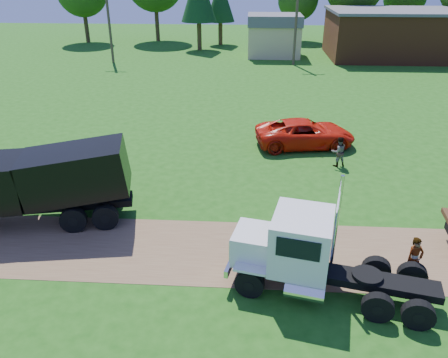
# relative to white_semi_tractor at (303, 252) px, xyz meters

# --- Properties ---
(ground) EXTENTS (140.00, 140.00, 0.00)m
(ground) POSITION_rel_white_semi_tractor_xyz_m (-3.24, 1.84, -1.40)
(ground) COLOR #1A4F11
(ground) RESTS_ON ground
(dirt_track) EXTENTS (120.00, 4.20, 0.01)m
(dirt_track) POSITION_rel_white_semi_tractor_xyz_m (-3.24, 1.84, -1.39)
(dirt_track) COLOR brown
(dirt_track) RESTS_ON ground
(white_semi_tractor) EXTENTS (6.92, 3.55, 4.09)m
(white_semi_tractor) POSITION_rel_white_semi_tractor_xyz_m (0.00, 0.00, 0.00)
(white_semi_tractor) COLOR black
(white_semi_tractor) RESTS_ON ground
(black_dump_truck) EXTENTS (7.97, 3.87, 3.38)m
(black_dump_truck) POSITION_rel_white_semi_tractor_xyz_m (-10.30, 3.64, 0.46)
(black_dump_truck) COLOR black
(black_dump_truck) RESTS_ON ground
(orange_pickup) EXTENTS (6.20, 3.59, 1.62)m
(orange_pickup) POSITION_rel_white_semi_tractor_xyz_m (1.48, 12.92, -0.58)
(orange_pickup) COLOR red
(orange_pickup) RESTS_ON ground
(spectator_a) EXTENTS (0.70, 0.56, 1.68)m
(spectator_a) POSITION_rel_white_semi_tractor_xyz_m (3.88, 0.60, -0.56)
(spectator_a) COLOR #999999
(spectator_a) RESTS_ON ground
(spectator_b) EXTENTS (0.94, 0.82, 1.65)m
(spectator_b) POSITION_rel_white_semi_tractor_xyz_m (2.97, 10.12, -0.57)
(spectator_b) COLOR #999999
(spectator_b) RESTS_ON ground
(brick_building) EXTENTS (15.40, 10.40, 5.30)m
(brick_building) POSITION_rel_white_semi_tractor_xyz_m (14.76, 41.84, 1.26)
(brick_building) COLOR brown
(brick_building) RESTS_ON ground
(tan_shed) EXTENTS (6.20, 5.40, 4.70)m
(tan_shed) POSITION_rel_white_semi_tractor_xyz_m (0.76, 41.84, 1.03)
(tan_shed) COLOR tan
(tan_shed) RESTS_ON ground
(utility_poles) EXTENTS (42.20, 0.28, 9.00)m
(utility_poles) POSITION_rel_white_semi_tractor_xyz_m (2.76, 36.84, 3.32)
(utility_poles) COLOR #453827
(utility_poles) RESTS_ON ground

